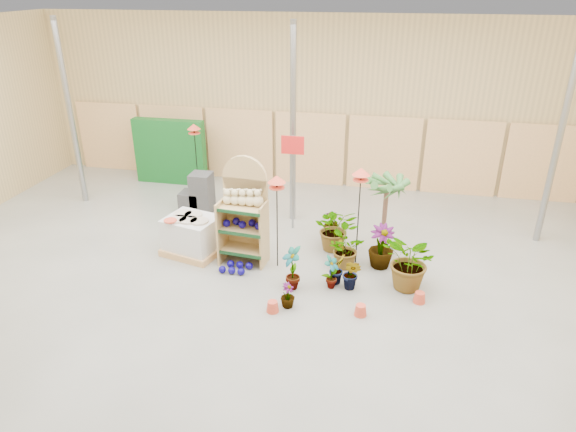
% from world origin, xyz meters
% --- Properties ---
extents(room, '(15.20, 12.10, 4.70)m').
position_xyz_m(room, '(0.00, 0.91, 2.21)').
color(room, slate).
rests_on(room, ground).
extents(display_shelf, '(0.96, 0.66, 2.19)m').
position_xyz_m(display_shelf, '(-0.56, 1.40, 1.00)').
color(display_shelf, tan).
rests_on(display_shelf, ground).
extents(teddy_bears, '(0.81, 0.22, 0.36)m').
position_xyz_m(teddy_bears, '(-0.52, 1.30, 1.39)').
color(teddy_bears, beige).
rests_on(teddy_bears, display_shelf).
extents(gazing_balls_shelf, '(0.80, 0.27, 0.15)m').
position_xyz_m(gazing_balls_shelf, '(-0.56, 1.27, 0.86)').
color(gazing_balls_shelf, '#0C0566').
rests_on(gazing_balls_shelf, display_shelf).
extents(gazing_balls_floor, '(0.63, 0.39, 0.15)m').
position_xyz_m(gazing_balls_floor, '(-0.62, 0.87, 0.07)').
color(gazing_balls_floor, '#0C0566').
rests_on(gazing_balls_floor, ground).
extents(pallet_stack, '(1.32, 1.19, 0.83)m').
position_xyz_m(pallet_stack, '(-1.72, 1.42, 0.40)').
color(pallet_stack, tan).
rests_on(pallet_stack, ground).
extents(charcoal_planters, '(0.80, 0.50, 1.00)m').
position_xyz_m(charcoal_planters, '(-2.35, 3.44, 0.42)').
color(charcoal_planters, '#2D2D2D').
rests_on(charcoal_planters, ground).
extents(trellis_stock, '(2.00, 0.30, 1.80)m').
position_xyz_m(trellis_stock, '(-3.80, 5.20, 0.90)').
color(trellis_stock, '#10551A').
rests_on(trellis_stock, ground).
extents(offer_sign, '(0.50, 0.08, 2.20)m').
position_xyz_m(offer_sign, '(0.10, 2.98, 1.57)').
color(offer_sign, gray).
rests_on(offer_sign, ground).
extents(bird_table_front, '(0.34, 0.34, 1.93)m').
position_xyz_m(bird_table_front, '(0.14, 1.24, 1.80)').
color(bird_table_front, black).
rests_on(bird_table_front, ground).
extents(bird_table_right, '(0.34, 0.34, 2.03)m').
position_xyz_m(bird_table_right, '(1.67, 1.70, 1.89)').
color(bird_table_right, black).
rests_on(bird_table_right, ground).
extents(bird_table_back, '(0.34, 0.34, 1.96)m').
position_xyz_m(bird_table_back, '(-2.70, 4.36, 1.82)').
color(bird_table_back, black).
rests_on(bird_table_back, ground).
extents(palm, '(0.70, 0.70, 1.66)m').
position_xyz_m(palm, '(2.17, 2.56, 1.41)').
color(palm, brown).
rests_on(palm, ground).
extents(potted_plant_0, '(0.51, 0.55, 0.87)m').
position_xyz_m(potted_plant_0, '(0.59, 0.50, 0.43)').
color(potted_plant_0, '#3B7132').
rests_on(potted_plant_0, ground).
extents(potted_plant_1, '(0.41, 0.42, 0.59)m').
position_xyz_m(potted_plant_1, '(1.38, 0.86, 0.30)').
color(potted_plant_1, '#3B7132').
rests_on(potted_plant_1, ground).
extents(potted_plant_2, '(0.97, 0.96, 0.82)m').
position_xyz_m(potted_plant_2, '(1.42, 1.48, 0.41)').
color(potted_plant_2, '#3B7132').
rests_on(potted_plant_2, ground).
extents(potted_plant_3, '(0.61, 0.61, 0.89)m').
position_xyz_m(potted_plant_3, '(2.15, 1.63, 0.45)').
color(potted_plant_3, '#3B7132').
rests_on(potted_plant_3, ground).
extents(potted_plant_4, '(0.38, 0.41, 0.64)m').
position_xyz_m(potted_plant_4, '(2.29, 2.04, 0.32)').
color(potted_plant_4, '#3B7132').
rests_on(potted_plant_4, ground).
extents(potted_plant_5, '(0.37, 0.38, 0.54)m').
position_xyz_m(potted_plant_5, '(1.43, 1.59, 0.27)').
color(potted_plant_5, '#3B7132').
rests_on(potted_plant_5, ground).
extents(potted_plant_6, '(1.05, 0.97, 0.98)m').
position_xyz_m(potted_plant_6, '(1.17, 2.19, 0.49)').
color(potted_plant_6, '#3B7132').
rests_on(potted_plant_6, ground).
extents(potted_plant_7, '(0.32, 0.32, 0.46)m').
position_xyz_m(potted_plant_7, '(0.63, -0.10, 0.23)').
color(potted_plant_7, '#3B7132').
rests_on(potted_plant_7, ground).
extents(potted_plant_8, '(0.38, 0.42, 0.66)m').
position_xyz_m(potted_plant_8, '(1.29, 0.65, 0.33)').
color(potted_plant_8, '#3B7132').
rests_on(potted_plant_8, ground).
extents(potted_plant_9, '(0.45, 0.42, 0.64)m').
position_xyz_m(potted_plant_9, '(1.67, 0.68, 0.32)').
color(potted_plant_9, '#3B7132').
rests_on(potted_plant_9, ground).
extents(potted_plant_10, '(1.32, 1.34, 1.13)m').
position_xyz_m(potted_plant_10, '(2.72, 0.91, 0.56)').
color(potted_plant_10, '#3B7132').
rests_on(potted_plant_10, ground).
extents(potted_plant_11, '(0.37, 0.37, 0.58)m').
position_xyz_m(potted_plant_11, '(1.01, 2.87, 0.29)').
color(potted_plant_11, '#3B7132').
rests_on(potted_plant_11, ground).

